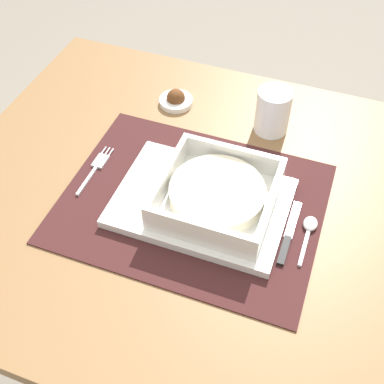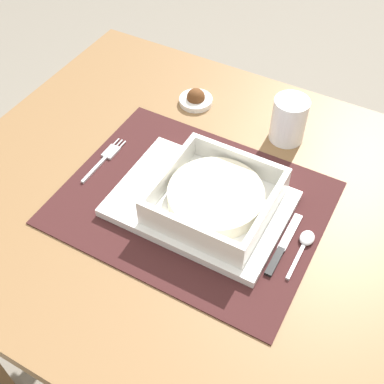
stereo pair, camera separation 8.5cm
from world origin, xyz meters
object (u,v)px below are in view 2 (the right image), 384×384
(porridge_bowl, at_px, (216,198))
(drinking_glass, at_px, (289,121))
(fork, at_px, (106,157))
(butter_knife, at_px, (282,247))
(spoon, at_px, (306,241))
(bread_knife, at_px, (273,234))
(dining_table, at_px, (200,231))
(condiment_saucer, at_px, (196,99))

(porridge_bowl, height_order, drinking_glass, drinking_glass)
(porridge_bowl, bearing_deg, fork, 175.86)
(porridge_bowl, bearing_deg, butter_knife, -6.80)
(spoon, relative_size, bread_knife, 0.82)
(dining_table, bearing_deg, fork, -179.49)
(condiment_saucer, bearing_deg, fork, -106.44)
(porridge_bowl, xyz_separation_m, spoon, (0.16, 0.01, -0.03))
(drinking_glass, bearing_deg, bread_knife, -73.27)
(butter_knife, bearing_deg, dining_table, 170.01)
(condiment_saucer, bearing_deg, butter_knife, -41.06)
(porridge_bowl, xyz_separation_m, bread_knife, (0.11, 0.00, -0.03))
(porridge_bowl, height_order, butter_knife, porridge_bowl)
(spoon, bearing_deg, dining_table, -177.81)
(fork, xyz_separation_m, condiment_saucer, (0.07, 0.23, 0.00))
(drinking_glass, height_order, condiment_saucer, drinking_glass)
(spoon, height_order, bread_knife, spoon)
(porridge_bowl, distance_m, spoon, 0.16)
(butter_knife, bearing_deg, condiment_saucer, 140.59)
(dining_table, bearing_deg, porridge_bowl, -26.53)
(dining_table, relative_size, butter_knife, 6.66)
(dining_table, xyz_separation_m, porridge_bowl, (0.04, -0.02, 0.14))
(dining_table, relative_size, fork, 7.22)
(fork, bearing_deg, bread_knife, 1.11)
(porridge_bowl, height_order, fork, porridge_bowl)
(porridge_bowl, bearing_deg, spoon, 4.81)
(butter_knife, bearing_deg, porridge_bowl, 174.84)
(dining_table, xyz_separation_m, butter_knife, (0.17, -0.04, 0.11))
(dining_table, height_order, bread_knife, bread_knife)
(fork, relative_size, drinking_glass, 1.41)
(bread_knife, relative_size, condiment_saucer, 1.87)
(fork, bearing_deg, porridge_bowl, -0.30)
(bread_knife, distance_m, condiment_saucer, 0.38)
(porridge_bowl, bearing_deg, dining_table, 153.47)
(drinking_glass, bearing_deg, butter_knife, -69.62)
(porridge_bowl, distance_m, fork, 0.25)
(spoon, distance_m, condiment_saucer, 0.41)
(dining_table, height_order, porridge_bowl, porridge_bowl)
(dining_table, xyz_separation_m, spoon, (0.20, -0.01, 0.11))
(bread_knife, relative_size, drinking_glass, 1.45)
(spoon, xyz_separation_m, butter_knife, (-0.03, -0.03, -0.00))
(spoon, xyz_separation_m, drinking_glass, (-0.12, 0.23, 0.03))
(drinking_glass, distance_m, condiment_saucer, 0.21)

